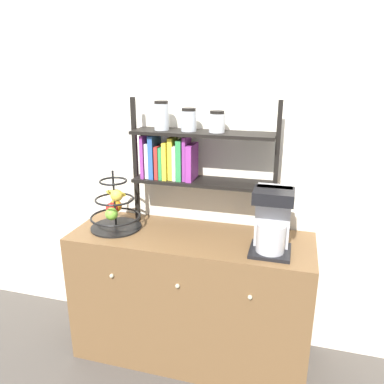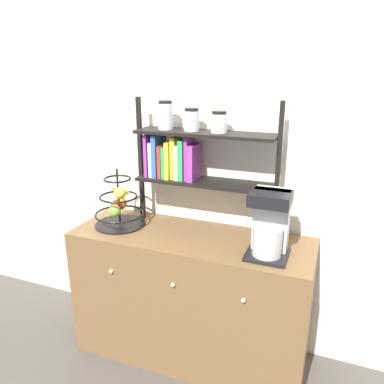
# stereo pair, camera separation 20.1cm
# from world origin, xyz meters

# --- Properties ---
(ground_plane) EXTENTS (12.00, 12.00, 0.00)m
(ground_plane) POSITION_xyz_m (0.00, 0.00, 0.00)
(ground_plane) COLOR #47423D
(wall_back) EXTENTS (7.00, 0.05, 2.60)m
(wall_back) POSITION_xyz_m (0.00, 0.52, 1.30)
(wall_back) COLOR silver
(wall_back) RESTS_ON ground_plane
(sideboard) EXTENTS (1.36, 0.50, 0.79)m
(sideboard) POSITION_xyz_m (0.00, 0.24, 0.39)
(sideboard) COLOR brown
(sideboard) RESTS_ON ground_plane
(coffee_maker) EXTENTS (0.20, 0.20, 0.34)m
(coffee_maker) POSITION_xyz_m (0.44, 0.17, 0.95)
(coffee_maker) COLOR black
(coffee_maker) RESTS_ON sideboard
(fruit_stand) EXTENTS (0.30, 0.30, 0.35)m
(fruit_stand) POSITION_xyz_m (-0.46, 0.23, 0.90)
(fruit_stand) COLOR black
(fruit_stand) RESTS_ON sideboard
(shelf_hutch) EXTENTS (0.83, 0.20, 0.74)m
(shelf_hutch) POSITION_xyz_m (-0.07, 0.37, 1.23)
(shelf_hutch) COLOR black
(shelf_hutch) RESTS_ON sideboard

